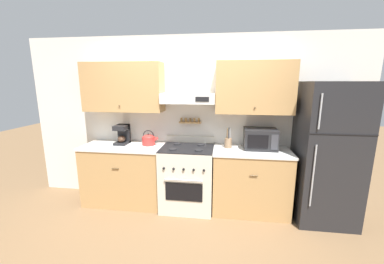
% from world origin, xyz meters
% --- Properties ---
extents(ground_plane, '(16.00, 16.00, 0.00)m').
position_xyz_m(ground_plane, '(0.00, 0.00, 0.00)').
color(ground_plane, brown).
extents(wall_back, '(5.20, 0.46, 2.55)m').
position_xyz_m(wall_back, '(-0.03, 0.58, 1.45)').
color(wall_back, silver).
rests_on(wall_back, ground_plane).
extents(counter_left, '(1.22, 0.62, 0.92)m').
position_xyz_m(counter_left, '(-0.99, 0.32, 0.46)').
color(counter_left, tan).
rests_on(counter_left, ground_plane).
extents(counter_right, '(1.09, 0.62, 0.92)m').
position_xyz_m(counter_right, '(0.92, 0.32, 0.46)').
color(counter_right, tan).
rests_on(counter_right, ground_plane).
extents(stove_range, '(0.76, 0.67, 1.04)m').
position_xyz_m(stove_range, '(0.00, 0.29, 0.47)').
color(stove_range, beige).
rests_on(stove_range, ground_plane).
extents(refrigerator, '(0.74, 0.73, 1.88)m').
position_xyz_m(refrigerator, '(1.89, 0.25, 0.94)').
color(refrigerator, '#232326').
rests_on(refrigerator, ground_plane).
extents(tea_kettle, '(0.25, 0.20, 0.23)m').
position_xyz_m(tea_kettle, '(-0.61, 0.39, 1.01)').
color(tea_kettle, red).
rests_on(tea_kettle, counter_left).
extents(coffee_maker, '(0.19, 0.26, 0.30)m').
position_xyz_m(coffee_maker, '(-1.04, 0.43, 1.08)').
color(coffee_maker, black).
rests_on(coffee_maker, counter_left).
extents(microwave, '(0.46, 0.37, 0.29)m').
position_xyz_m(microwave, '(1.04, 0.41, 1.07)').
color(microwave, '#232326').
rests_on(microwave, counter_right).
extents(utensil_crock, '(0.10, 0.10, 0.30)m').
position_xyz_m(utensil_crock, '(0.59, 0.39, 1.00)').
color(utensil_crock, '#8E7051').
rests_on(utensil_crock, counter_right).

